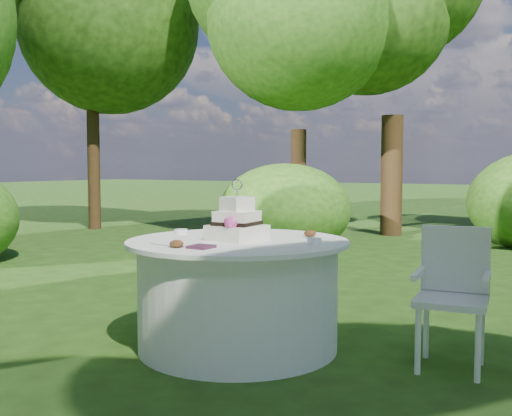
# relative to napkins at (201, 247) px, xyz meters

# --- Properties ---
(ground) EXTENTS (80.00, 80.00, 0.00)m
(ground) POSITION_rel_napkins_xyz_m (-0.03, 0.48, -0.78)
(ground) COLOR #20390F
(ground) RESTS_ON ground
(napkins) EXTENTS (0.14, 0.14, 0.02)m
(napkins) POSITION_rel_napkins_xyz_m (0.00, 0.00, 0.00)
(napkins) COLOR #491F38
(napkins) RESTS_ON table
(feather_plume) EXTENTS (0.48, 0.07, 0.01)m
(feather_plume) POSITION_rel_napkins_xyz_m (-0.20, 0.01, -0.00)
(feather_plume) COLOR white
(feather_plume) RESTS_ON table
(table) EXTENTS (1.56, 1.56, 0.77)m
(table) POSITION_rel_napkins_xyz_m (-0.03, 0.48, -0.39)
(table) COLOR silver
(table) RESTS_ON ground
(cake) EXTENTS (0.38, 0.38, 0.43)m
(cake) POSITION_rel_napkins_xyz_m (-0.03, 0.46, 0.10)
(cake) COLOR white
(cake) RESTS_ON table
(chair) EXTENTS (0.49, 0.48, 0.90)m
(chair) POSITION_rel_napkins_xyz_m (1.36, 0.86, -0.26)
(chair) COLOR silver
(chair) RESTS_ON ground
(votives) EXTENTS (1.22, 0.49, 0.04)m
(votives) POSITION_rel_napkins_xyz_m (-0.13, 0.68, 0.01)
(votives) COLOR white
(votives) RESTS_ON table
(petal_cups) EXTENTS (0.56, 1.07, 0.05)m
(petal_cups) POSITION_rel_napkins_xyz_m (0.08, 0.43, 0.02)
(petal_cups) COLOR #562D16
(petal_cups) RESTS_ON table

